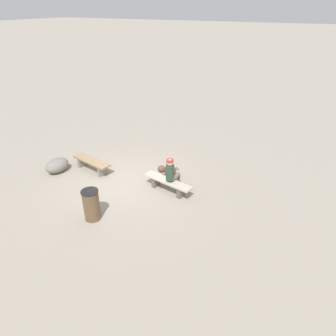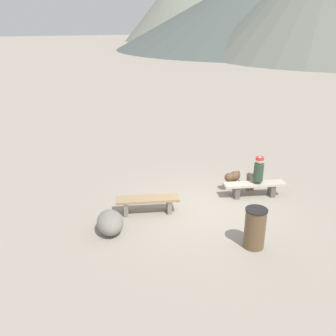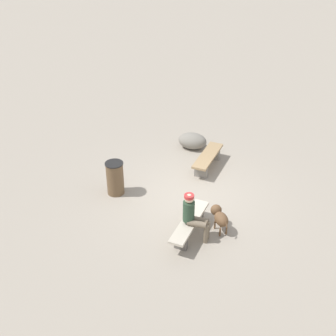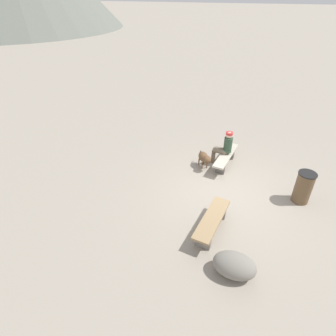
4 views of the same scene
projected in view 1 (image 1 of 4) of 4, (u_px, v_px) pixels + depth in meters
ground at (125, 184)px, 10.77m from camera, size 210.00×210.00×0.06m
bench_left at (92, 163)px, 11.46m from camera, size 1.76×0.75×0.45m
bench_right at (168, 183)px, 10.18m from camera, size 1.85×0.70×0.43m
seated_person at (172, 173)px, 10.03m from camera, size 0.34×0.66×1.26m
dog at (167, 170)px, 10.82m from camera, size 0.70×0.57×0.59m
trash_bin at (91, 205)px, 8.80m from camera, size 0.51×0.51×0.98m
boulder at (57, 165)px, 11.41m from camera, size 0.73×1.00×0.53m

